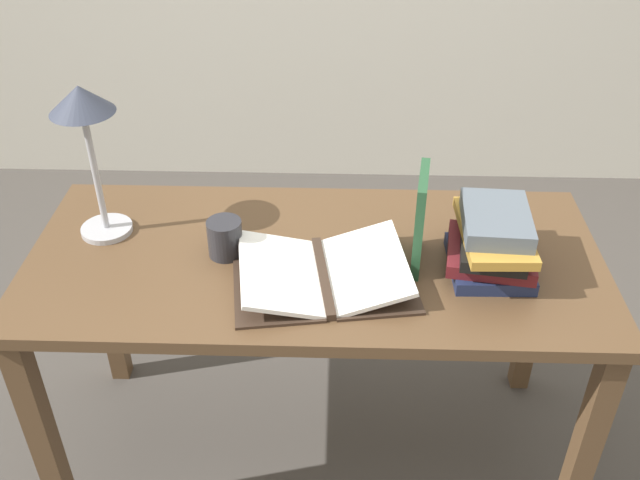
{
  "coord_description": "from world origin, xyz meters",
  "views": [
    {
      "loc": [
        0.06,
        -1.54,
        1.9
      ],
      "look_at": [
        0.02,
        -0.04,
        0.85
      ],
      "focal_mm": 40.0,
      "sensor_mm": 36.0,
      "label": 1
    }
  ],
  "objects_px": {
    "book_standing_upright": "(420,220)",
    "coffee_mug": "(225,238)",
    "reading_lamp": "(85,122)",
    "open_book": "(323,274)",
    "book_stack_tall": "(493,242)"
  },
  "relations": [
    {
      "from": "book_standing_upright",
      "to": "coffee_mug",
      "type": "xyz_separation_m",
      "value": [
        -0.51,
        0.02,
        -0.08
      ]
    },
    {
      "from": "coffee_mug",
      "to": "book_stack_tall",
      "type": "bearing_deg",
      "value": -3.57
    },
    {
      "from": "book_stack_tall",
      "to": "coffee_mug",
      "type": "bearing_deg",
      "value": 176.43
    },
    {
      "from": "reading_lamp",
      "to": "open_book",
      "type": "bearing_deg",
      "value": -18.2
    },
    {
      "from": "book_stack_tall",
      "to": "reading_lamp",
      "type": "xyz_separation_m",
      "value": [
        -1.04,
        0.14,
        0.25
      ]
    },
    {
      "from": "reading_lamp",
      "to": "coffee_mug",
      "type": "height_order",
      "value": "reading_lamp"
    },
    {
      "from": "book_standing_upright",
      "to": "coffee_mug",
      "type": "bearing_deg",
      "value": -173.77
    },
    {
      "from": "coffee_mug",
      "to": "book_standing_upright",
      "type": "bearing_deg",
      "value": -1.89
    },
    {
      "from": "book_stack_tall",
      "to": "book_standing_upright",
      "type": "distance_m",
      "value": 0.19
    },
    {
      "from": "coffee_mug",
      "to": "open_book",
      "type": "bearing_deg",
      "value": -21.6
    },
    {
      "from": "book_stack_tall",
      "to": "book_standing_upright",
      "type": "height_order",
      "value": "book_standing_upright"
    },
    {
      "from": "reading_lamp",
      "to": "book_standing_upright",
      "type": "bearing_deg",
      "value": -7.58
    },
    {
      "from": "book_standing_upright",
      "to": "reading_lamp",
      "type": "relative_size",
      "value": 0.61
    },
    {
      "from": "book_standing_upright",
      "to": "reading_lamp",
      "type": "distance_m",
      "value": 0.89
    },
    {
      "from": "book_standing_upright",
      "to": "open_book",
      "type": "bearing_deg",
      "value": -152.13
    }
  ]
}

